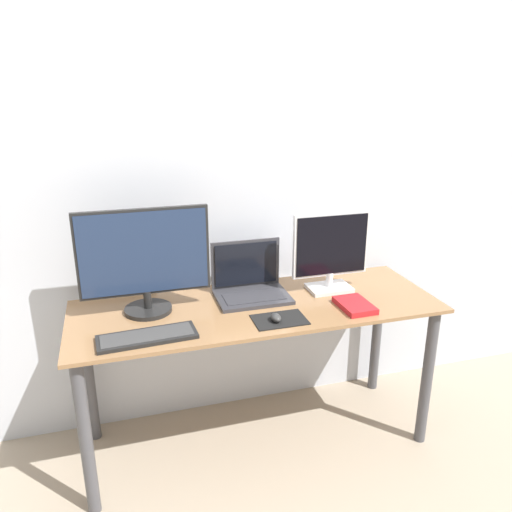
{
  "coord_description": "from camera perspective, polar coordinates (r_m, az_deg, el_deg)",
  "views": [
    {
      "loc": [
        -0.62,
        -1.77,
        1.77
      ],
      "look_at": [
        -0.0,
        0.33,
        1.01
      ],
      "focal_mm": 35.0,
      "sensor_mm": 36.0,
      "label": 1
    }
  ],
  "objects": [
    {
      "name": "desk",
      "position": [
        2.44,
        0.13,
        -8.45
      ],
      "size": [
        1.74,
        0.62,
        0.77
      ],
      "color": "olive",
      "rests_on": "ground_plane"
    },
    {
      "name": "laptop",
      "position": [
        2.47,
        -0.73,
        -3.1
      ],
      "size": [
        0.35,
        0.26,
        0.26
      ],
      "color": "#333338",
      "rests_on": "desk"
    },
    {
      "name": "monitor_left",
      "position": [
        2.28,
        -12.63,
        -0.42
      ],
      "size": [
        0.59,
        0.22,
        0.49
      ],
      "color": "black",
      "rests_on": "desk"
    },
    {
      "name": "keyboard",
      "position": [
        2.13,
        -12.33,
        -9.01
      ],
      "size": [
        0.42,
        0.17,
        0.02
      ],
      "color": "black",
      "rests_on": "desk"
    },
    {
      "name": "book",
      "position": [
        2.4,
        11.22,
        -5.54
      ],
      "size": [
        0.14,
        0.21,
        0.03
      ],
      "color": "red",
      "rests_on": "desk"
    },
    {
      "name": "monitor_right",
      "position": [
        2.51,
        8.54,
        0.51
      ],
      "size": [
        0.4,
        0.15,
        0.4
      ],
      "color": "silver",
      "rests_on": "desk"
    },
    {
      "name": "mousepad",
      "position": [
        2.24,
        2.71,
        -7.28
      ],
      "size": [
        0.24,
        0.16,
        0.0
      ],
      "color": "black",
      "rests_on": "desk"
    },
    {
      "name": "mouse",
      "position": [
        2.21,
        2.29,
        -7.05
      ],
      "size": [
        0.04,
        0.07,
        0.03
      ],
      "color": "#333333",
      "rests_on": "mousepad"
    },
    {
      "name": "ground_plane",
      "position": [
        2.57,
        2.26,
        -24.21
      ],
      "size": [
        12.0,
        12.0,
        0.0
      ],
      "primitive_type": "plane",
      "color": "gray"
    },
    {
      "name": "wall_back",
      "position": [
        2.58,
        -2.24,
        7.58
      ],
      "size": [
        7.0,
        0.05,
        2.5
      ],
      "color": "silver",
      "rests_on": "ground_plane"
    }
  ]
}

